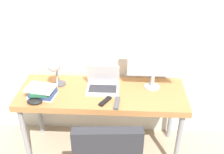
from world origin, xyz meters
TOP-DOWN VIEW (x-y plane):
  - wall_back at (0.00, 0.63)m, footprint 8.00×0.05m
  - desk at (0.00, 0.28)m, footprint 1.59×0.57m
  - laptop at (0.01, 0.33)m, footprint 0.31×0.23m
  - monitor at (0.48, 0.39)m, footprint 0.50×0.15m
  - desk_lamp at (-0.43, 0.28)m, footprint 0.12×0.24m
  - book_stack at (-0.54, 0.17)m, footprint 0.28×0.22m
  - tv_remote at (0.15, 0.09)m, footprint 0.05×0.18m
  - media_remote at (0.04, 0.11)m, footprint 0.11×0.15m
  - game_controller at (-0.58, 0.07)m, footprint 0.14×0.10m

SIDE VIEW (x-z plane):
  - desk at x=0.00m, z-range 0.30..1.04m
  - tv_remote at x=0.15m, z-range 0.74..0.76m
  - media_remote at x=0.04m, z-range 0.74..0.76m
  - game_controller at x=-0.58m, z-range 0.74..0.78m
  - laptop at x=0.01m, z-range 0.67..0.91m
  - book_stack at x=-0.54m, z-range 0.74..0.85m
  - desk_lamp at x=-0.43m, z-range 0.82..1.17m
  - monitor at x=0.48m, z-range 0.78..1.24m
  - wall_back at x=0.00m, z-range 0.00..2.60m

